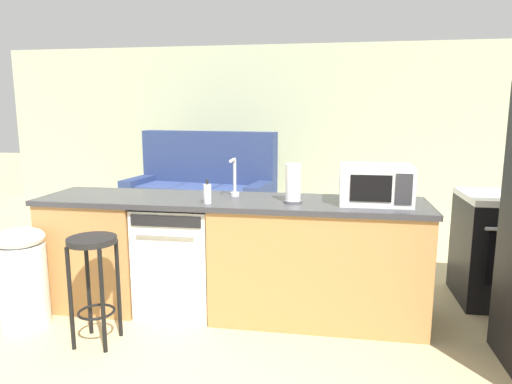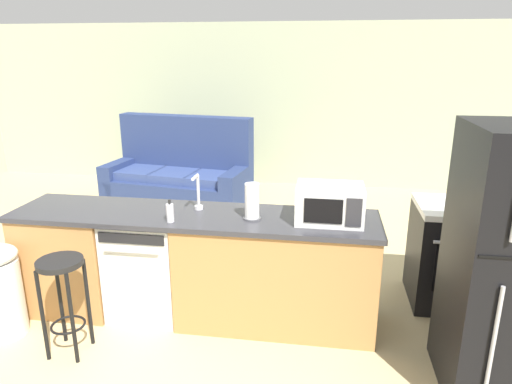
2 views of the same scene
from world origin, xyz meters
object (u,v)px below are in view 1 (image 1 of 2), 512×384
Objects in this scene: trash_bin at (23,277)px; couch at (203,194)px; microwave at (375,184)px; paper_towel_roll at (293,183)px; bar_stool at (93,267)px; soap_bottle at (207,194)px; dishwasher at (180,257)px; stove_range at (509,249)px.

trash_bin is 3.34m from couch.
microwave is 0.59m from paper_towel_roll.
microwave is 2.02m from bar_stool.
soap_bottle is 1.46m from trash_bin.
soap_bottle reaches higher than bar_stool.
stove_range reaches higher than dishwasher.
paper_towel_roll is (-1.71, -0.59, 0.59)m from stove_range.
couch is at bearing 106.83° from soap_bottle.
stove_range is at bearing 16.29° from trash_bin.
microwave reaches higher than trash_bin.
paper_towel_roll is (-0.58, -0.04, -0.00)m from microwave.
microwave is 0.68× the size of bar_stool.
dishwasher is at bearing 179.95° from microwave.
paper_towel_roll is 0.62m from soap_bottle.
dishwasher is 1.14× the size of trash_bin.
stove_range is at bearing 21.71° from bar_stool.
soap_bottle is (-1.18, -0.20, -0.07)m from microwave.
soap_bottle is at bearing -162.07° from stove_range.
couch reaches higher than microwave.
bar_stool and trash_bin have the same top height.
microwave is (1.47, -0.00, 0.62)m from dishwasher.
microwave is 1.77× the size of paper_towel_roll.
paper_towel_roll reaches higher than microwave.
trash_bin is at bearing -166.68° from soap_bottle.
stove_range is 3.19× the size of paper_towel_roll.
bar_stool is (-1.85, -0.64, -0.50)m from microwave.
couch reaches higher than stove_range.
microwave is at bearing 9.53° from soap_bottle.
stove_range is (2.60, 0.55, 0.03)m from dishwasher.
paper_towel_roll is (0.89, -0.04, 0.62)m from dishwasher.
microwave reaches higher than bar_stool.
couch is at bearing 94.02° from bar_stool.
soap_bottle is 0.24× the size of trash_bin.
soap_bottle is at bearing 13.32° from trash_bin.
trash_bin is at bearing -96.70° from couch.
microwave reaches higher than dishwasher.
paper_towel_roll is at bearing -160.92° from stove_range.
bar_stool is 0.66m from trash_bin.
paper_towel_roll is 2.06m from trash_bin.
stove_range is 3.76m from trash_bin.
stove_range reaches higher than trash_bin.
paper_towel_roll is 0.38× the size of bar_stool.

